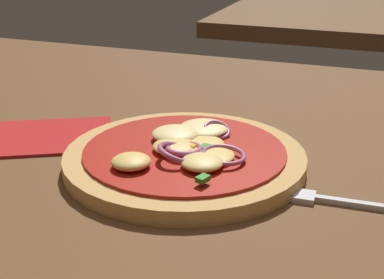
% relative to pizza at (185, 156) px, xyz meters
% --- Properties ---
extents(dining_table, '(1.42, 0.89, 0.04)m').
position_rel_pizza_xyz_m(dining_table, '(0.03, -0.01, -0.03)').
color(dining_table, brown).
rests_on(dining_table, ground).
extents(pizza, '(0.23, 0.23, 0.03)m').
position_rel_pizza_xyz_m(pizza, '(0.00, 0.00, 0.00)').
color(pizza, tan).
rests_on(pizza, dining_table).
extents(fork, '(0.18, 0.02, 0.01)m').
position_rel_pizza_xyz_m(fork, '(0.16, -0.03, -0.01)').
color(fork, silver).
rests_on(fork, dining_table).
extents(napkin, '(0.18, 0.16, 0.00)m').
position_rel_pizza_xyz_m(napkin, '(-0.17, 0.01, -0.01)').
color(napkin, '#B21E1E').
rests_on(napkin, dining_table).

